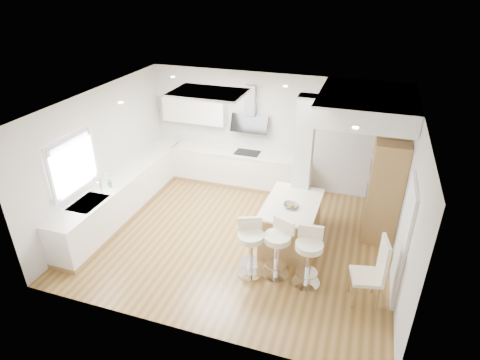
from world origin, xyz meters
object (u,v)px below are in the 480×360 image
at_px(bar_stool_b, 278,246).
at_px(bar_stool_c, 308,254).
at_px(bar_stool_a, 251,245).
at_px(dining_chair, 375,270).
at_px(peninsula, 291,223).

xyz_separation_m(bar_stool_b, bar_stool_c, (0.54, -0.05, -0.00)).
relative_size(bar_stool_b, bar_stool_c, 1.00).
distance_m(bar_stool_a, dining_chair, 2.07).
xyz_separation_m(peninsula, bar_stool_a, (-0.49, -1.10, 0.14)).
bearing_deg(bar_stool_c, bar_stool_a, 176.76).
bearing_deg(peninsula, dining_chair, -34.74).
height_order(bar_stool_c, dining_chair, dining_chair).
bearing_deg(bar_stool_a, bar_stool_b, -10.11).
bearing_deg(bar_stool_c, dining_chair, -11.53).
bearing_deg(bar_stool_b, peninsula, 111.93).
xyz_separation_m(bar_stool_a, bar_stool_b, (0.46, 0.09, 0.01)).
xyz_separation_m(peninsula, bar_stool_c, (0.51, -1.05, 0.15)).
bearing_deg(bar_stool_a, bar_stool_c, -19.09).
xyz_separation_m(peninsula, dining_chair, (1.58, -1.15, 0.19)).
bearing_deg(bar_stool_b, bar_stool_a, -144.84).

